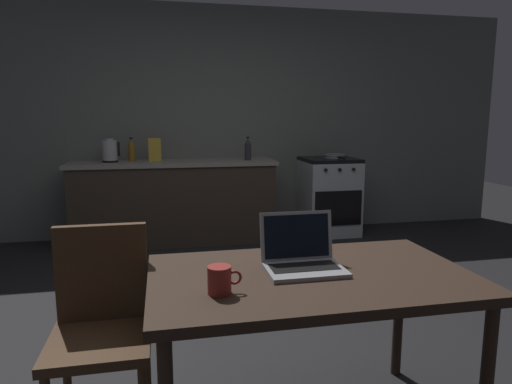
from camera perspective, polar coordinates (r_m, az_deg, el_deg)
ground_plane at (r=3.01m, az=2.53°, el=-17.03°), size 12.00×12.00×0.00m
back_wall at (r=5.32m, az=-1.26°, el=8.82°), size 6.40×0.10×2.57m
kitchen_counter at (r=4.96m, az=-10.21°, el=-1.16°), size 2.16×0.64×0.88m
stove_oven at (r=5.30m, az=9.16°, el=-0.48°), size 0.60×0.62×0.88m
dining_table at (r=1.91m, az=6.93°, el=-12.12°), size 1.31×0.77×0.71m
chair at (r=2.05m, az=-18.96°, el=-14.95°), size 0.40×0.40×0.89m
laptop at (r=1.91m, az=5.86°, el=-8.35°), size 0.32×0.26×0.23m
electric_kettle at (r=4.91m, az=-17.97°, el=4.95°), size 0.18×0.16×0.24m
bottle at (r=4.92m, az=-1.04°, el=5.45°), size 0.07×0.07×0.25m
frying_pan at (r=5.24m, az=9.96°, el=4.51°), size 0.25×0.42×0.05m
coffee_mug at (r=1.65m, az=-4.58°, el=-11.01°), size 0.13×0.09×0.10m
cereal_box at (r=4.91m, az=-12.66°, el=5.24°), size 0.13×0.05×0.24m
bottle_b at (r=4.98m, az=-15.45°, el=5.14°), size 0.07×0.07×0.25m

